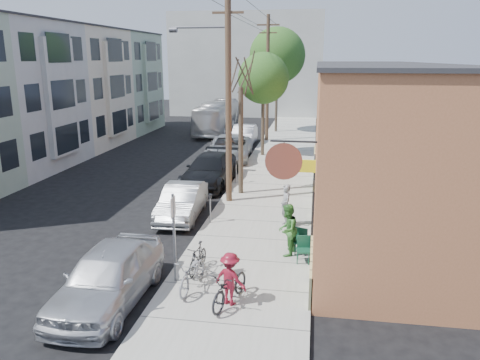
# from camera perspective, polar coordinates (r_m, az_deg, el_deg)

# --- Properties ---
(ground) EXTENTS (120.00, 120.00, 0.00)m
(ground) POSITION_cam_1_polar(r_m,az_deg,el_deg) (19.06, -11.25, -6.64)
(ground) COLOR black
(sidewalk) EXTENTS (4.50, 58.00, 0.15)m
(sidewalk) POSITION_cam_1_polar(r_m,az_deg,el_deg) (28.49, 4.54, 0.91)
(sidewalk) COLOR #A8A89B
(sidewalk) RESTS_ON ground
(cafe_building) EXTENTS (6.60, 20.20, 6.61)m
(cafe_building) POSITION_cam_1_polar(r_m,az_deg,el_deg) (22.02, 15.80, 4.89)
(cafe_building) COLOR #AC6740
(cafe_building) RESTS_ON ground
(apartment_row) EXTENTS (6.30, 32.00, 9.00)m
(apartment_row) POSITION_cam_1_polar(r_m,az_deg,el_deg) (35.70, -21.98, 9.89)
(apartment_row) COLOR #94A98F
(apartment_row) RESTS_ON ground
(end_cap_building) EXTENTS (18.00, 8.00, 12.00)m
(end_cap_building) POSITION_cam_1_polar(r_m,az_deg,el_deg) (59.20, 1.01, 13.88)
(end_cap_building) COLOR #B2B3AD
(end_cap_building) RESTS_ON ground
(sign_post) EXTENTS (0.07, 0.45, 2.80)m
(sign_post) POSITION_cam_1_polar(r_m,az_deg,el_deg) (14.26, -8.06, -6.01)
(sign_post) COLOR slate
(sign_post) RESTS_ON sidewalk
(parking_meter_near) EXTENTS (0.14, 0.14, 1.24)m
(parking_meter_near) POSITION_cam_1_polar(r_m,az_deg,el_deg) (19.44, -3.66, -2.88)
(parking_meter_near) COLOR slate
(parking_meter_near) RESTS_ON sidewalk
(parking_meter_far) EXTENTS (0.14, 0.14, 1.24)m
(parking_meter_far) POSITION_cam_1_polar(r_m,az_deg,el_deg) (25.55, -0.47, 1.44)
(parking_meter_far) COLOR slate
(parking_meter_far) RESTS_ON sidewalk
(utility_pole_near) EXTENTS (3.57, 0.28, 10.00)m
(utility_pole_near) POSITION_cam_1_polar(r_m,az_deg,el_deg) (21.69, -1.59, 10.90)
(utility_pole_near) COLOR #503A28
(utility_pole_near) RESTS_ON sidewalk
(utility_pole_far) EXTENTS (1.80, 0.28, 10.00)m
(utility_pole_far) POSITION_cam_1_polar(r_m,az_deg,el_deg) (38.86, 3.37, 12.46)
(utility_pole_far) COLOR #503A28
(utility_pole_far) RESTS_ON sidewalk
(tree_bare) EXTENTS (0.24, 0.24, 5.30)m
(tree_bare) POSITION_cam_1_polar(r_m,az_deg,el_deg) (23.32, 0.10, 4.72)
(tree_bare) COLOR #44392C
(tree_bare) RESTS_ON sidewalk
(tree_leafy_mid) EXTENTS (3.49, 3.49, 7.08)m
(tree_leafy_mid) POSITION_cam_1_polar(r_m,az_deg,el_deg) (32.67, 2.86, 12.26)
(tree_leafy_mid) COLOR #44392C
(tree_leafy_mid) RESTS_ON sidewalk
(tree_leafy_far) EXTENTS (5.04, 5.04, 9.40)m
(tree_leafy_far) POSITION_cam_1_polar(r_m,az_deg,el_deg) (43.69, 4.56, 14.88)
(tree_leafy_far) COLOR #44392C
(tree_leafy_far) RESTS_ON sidewalk
(patio_chair_a) EXTENTS (0.65, 0.65, 0.88)m
(patio_chair_a) POSITION_cam_1_polar(r_m,az_deg,el_deg) (16.66, 7.44, -7.47)
(patio_chair_a) COLOR #13442F
(patio_chair_a) RESTS_ON sidewalk
(patio_chair_b) EXTENTS (0.57, 0.57, 0.88)m
(patio_chair_b) POSITION_cam_1_polar(r_m,az_deg,el_deg) (15.99, 7.74, -8.46)
(patio_chair_b) COLOR #13442F
(patio_chair_b) RESTS_ON sidewalk
(patron_grey) EXTENTS (0.61, 0.75, 1.76)m
(patron_grey) POSITION_cam_1_polar(r_m,az_deg,el_deg) (19.12, 5.59, -3.08)
(patron_grey) COLOR gray
(patron_grey) RESTS_ON sidewalk
(patron_green) EXTENTS (0.88, 1.03, 1.84)m
(patron_green) POSITION_cam_1_polar(r_m,az_deg,el_deg) (16.34, 5.78, -6.06)
(patron_green) COLOR #377C31
(patron_green) RESTS_ON sidewalk
(cyclist) EXTENTS (1.13, 0.91, 1.52)m
(cyclist) POSITION_cam_1_polar(r_m,az_deg,el_deg) (13.23, -1.21, -11.93)
(cyclist) COLOR maroon
(cyclist) RESTS_ON sidewalk
(cyclist_bike) EXTENTS (1.23, 2.08, 1.03)m
(cyclist_bike) POSITION_cam_1_polar(r_m,az_deg,el_deg) (13.34, -1.20, -12.88)
(cyclist_bike) COLOR black
(cyclist_bike) RESTS_ON sidewalk
(parked_bike_a) EXTENTS (0.60, 1.58, 0.93)m
(parked_bike_a) POSITION_cam_1_polar(r_m,az_deg,el_deg) (15.27, -5.17, -9.43)
(parked_bike_a) COLOR black
(parked_bike_a) RESTS_ON sidewalk
(parked_bike_b) EXTENTS (0.90, 1.99, 1.01)m
(parked_bike_b) POSITION_cam_1_polar(r_m,az_deg,el_deg) (14.19, -5.77, -11.23)
(parked_bike_b) COLOR gray
(parked_bike_b) RESTS_ON sidewalk
(car_0) EXTENTS (2.04, 4.99, 1.70)m
(car_0) POSITION_cam_1_polar(r_m,az_deg,el_deg) (14.01, -15.78, -11.23)
(car_0) COLOR #B9BCC2
(car_0) RESTS_ON ground
(car_1) EXTENTS (1.79, 4.52, 1.46)m
(car_1) POSITION_cam_1_polar(r_m,az_deg,el_deg) (20.63, -7.07, -2.64)
(car_1) COLOR #9B9FA2
(car_1) RESTS_ON ground
(car_2) EXTENTS (2.65, 5.87, 1.67)m
(car_2) POSITION_cam_1_polar(r_m,az_deg,el_deg) (25.83, -3.66, 1.22)
(car_2) COLOR black
(car_2) RESTS_ON ground
(car_3) EXTENTS (3.27, 6.31, 1.70)m
(car_3) POSITION_cam_1_polar(r_m,az_deg,el_deg) (32.02, -1.34, 3.90)
(car_3) COLOR #A2A5A9
(car_3) RESTS_ON ground
(car_4) EXTENTS (1.79, 4.88, 1.60)m
(car_4) POSITION_cam_1_polar(r_m,az_deg,el_deg) (37.82, 0.50, 5.50)
(car_4) COLOR #A0A0A7
(car_4) RESTS_ON ground
(bus) EXTENTS (2.50, 10.42, 2.90)m
(bus) POSITION_cam_1_polar(r_m,az_deg,el_deg) (44.22, -2.78, 7.67)
(bus) COLOR silver
(bus) RESTS_ON ground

